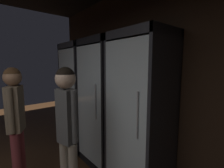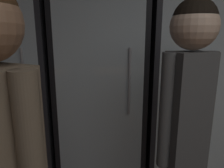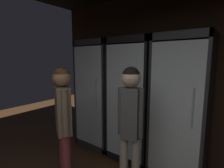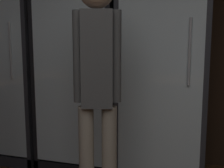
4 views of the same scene
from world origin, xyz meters
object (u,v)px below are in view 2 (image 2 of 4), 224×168
(cooler_left, at_px, (101,87))
(cooler_center, at_px, (185,86))
(cooler_far_left, at_px, (17,88))
(shopper_near, at_px, (185,124))

(cooler_left, relative_size, cooler_center, 1.00)
(cooler_far_left, distance_m, shopper_near, 1.50)
(cooler_far_left, relative_size, cooler_center, 1.00)
(cooler_center, height_order, shopper_near, cooler_center)
(cooler_center, bearing_deg, shopper_near, -110.22)
(cooler_left, bearing_deg, cooler_center, -0.14)
(cooler_far_left, distance_m, cooler_center, 1.54)
(cooler_left, relative_size, shopper_near, 1.26)
(cooler_center, bearing_deg, cooler_far_left, 179.96)
(cooler_left, distance_m, shopper_near, 0.98)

